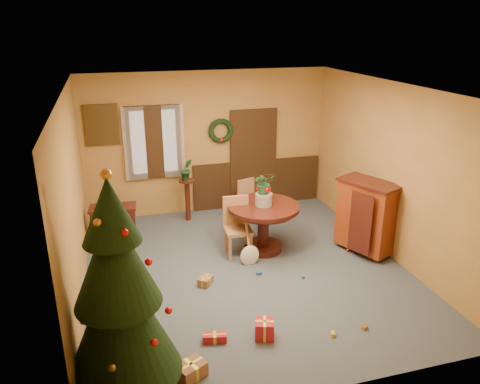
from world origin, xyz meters
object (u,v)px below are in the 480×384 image
object	(u,v)px
chair_near	(237,224)
christmas_tree	(118,293)
sideboard	(366,215)
writing_desk	(113,216)
dining_table	(263,219)

from	to	relation	value
chair_near	christmas_tree	bearing A→B (deg)	-126.67
chair_near	christmas_tree	distance (m)	3.44
christmas_tree	sideboard	distance (m)	4.71
christmas_tree	sideboard	xyz separation A→B (m)	(4.16, 2.16, -0.51)
chair_near	writing_desk	world-z (taller)	chair_near
christmas_tree	sideboard	size ratio (longest dim) A/B	1.95
chair_near	sideboard	size ratio (longest dim) A/B	0.79
sideboard	chair_near	bearing A→B (deg)	165.69
christmas_tree	writing_desk	size ratio (longest dim) A/B	3.00
chair_near	sideboard	world-z (taller)	sideboard
chair_near	writing_desk	xyz separation A→B (m)	(-2.01, 0.98, -0.01)
dining_table	chair_near	distance (m)	0.47
dining_table	sideboard	world-z (taller)	sideboard
sideboard	writing_desk	bearing A→B (deg)	159.82
christmas_tree	sideboard	world-z (taller)	christmas_tree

